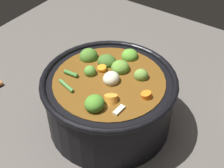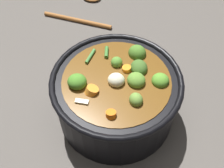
{
  "view_description": "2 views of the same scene",
  "coord_description": "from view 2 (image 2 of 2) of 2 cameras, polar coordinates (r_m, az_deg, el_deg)",
  "views": [
    {
      "loc": [
        0.43,
        0.3,
        0.58
      ],
      "look_at": [
        -0.0,
        0.01,
        0.12
      ],
      "focal_mm": 52.23,
      "sensor_mm": 36.0,
      "label": 1
    },
    {
      "loc": [
        -0.04,
        0.39,
        0.61
      ],
      "look_at": [
        0.01,
        -0.0,
        0.11
      ],
      "focal_mm": 45.8,
      "sensor_mm": 36.0,
      "label": 2
    }
  ],
  "objects": [
    {
      "name": "wooden_spoon",
      "position": [
        1.02,
        -5.31,
        15.1
      ],
      "size": [
        0.23,
        0.19,
        0.01
      ],
      "color": "#A3632E",
      "rests_on": "ground_plane"
    },
    {
      "name": "ground_plane",
      "position": [
        0.73,
        0.77,
        -5.69
      ],
      "size": [
        1.1,
        1.1,
        0.0
      ],
      "primitive_type": "plane",
      "color": "#514C47"
    },
    {
      "name": "cooking_pot",
      "position": [
        0.67,
        0.87,
        -2.35
      ],
      "size": [
        0.3,
        0.3,
        0.16
      ],
      "color": "black",
      "rests_on": "ground_plane"
    }
  ]
}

